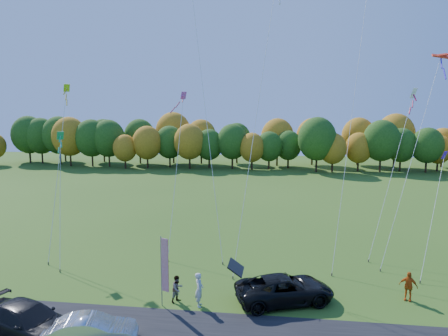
# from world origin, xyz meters

# --- Properties ---
(ground) EXTENTS (160.00, 160.00, 0.00)m
(ground) POSITION_xyz_m (0.00, 0.00, 0.00)
(ground) COLOR #2E5215
(tree_line) EXTENTS (116.00, 12.00, 10.00)m
(tree_line) POSITION_xyz_m (0.00, 55.00, 0.00)
(tree_line) COLOR #1E4711
(tree_line) RESTS_ON ground
(black_suv) EXTENTS (6.20, 4.39, 1.57)m
(black_suv) POSITION_xyz_m (4.22, 0.71, 0.78)
(black_suv) COLOR black
(black_suv) RESTS_ON ground
(silver_sedan) EXTENTS (4.45, 2.45, 1.39)m
(silver_sedan) POSITION_xyz_m (-4.86, -4.79, 0.70)
(silver_sedan) COLOR silver
(silver_sedan) RESTS_ON ground
(dark_truck_a) EXTENTS (5.97, 3.89, 1.61)m
(dark_truck_a) POSITION_xyz_m (-8.23, -4.54, 0.80)
(dark_truck_a) COLOR black
(dark_truck_a) RESTS_ON ground
(person_tailgate_a) EXTENTS (0.58, 0.78, 1.95)m
(person_tailgate_a) POSITION_xyz_m (-0.56, -0.39, 0.97)
(person_tailgate_a) COLOR silver
(person_tailgate_a) RESTS_ON ground
(person_tailgate_b) EXTENTS (0.91, 0.96, 1.55)m
(person_tailgate_b) POSITION_xyz_m (-1.91, -0.04, 0.78)
(person_tailgate_b) COLOR gray
(person_tailgate_b) RESTS_ON ground
(person_east) EXTENTS (1.09, 0.78, 1.72)m
(person_east) POSITION_xyz_m (11.33, 1.89, 0.86)
(person_east) COLOR #C95612
(person_east) RESTS_ON ground
(feather_flag) EXTENTS (0.50, 0.26, 4.07)m
(feather_flag) POSITION_xyz_m (-2.47, -0.71, 2.49)
(feather_flag) COLOR #999999
(feather_flag) RESTS_ON ground
(kite_delta_blue) EXTENTS (6.68, 11.15, 31.04)m
(kite_delta_blue) POSITION_xyz_m (-2.62, 10.90, 14.98)
(kite_delta_blue) COLOR #4C3F33
(kite_delta_blue) RESTS_ON ground
(kite_parafoil_orange) EXTENTS (6.40, 13.28, 31.41)m
(kite_parafoil_orange) POSITION_xyz_m (9.80, 11.24, 15.54)
(kite_parafoil_orange) COLOR #4C3F33
(kite_parafoil_orange) RESTS_ON ground
(kite_delta_red) EXTENTS (3.89, 8.87, 23.24)m
(kite_delta_red) POSITION_xyz_m (2.26, 7.55, 11.40)
(kite_delta_red) COLOR #4C3F33
(kite_delta_red) RESTS_ON ground
(kite_parafoil_rainbow) EXTENTS (6.85, 7.27, 15.73)m
(kite_parafoil_rainbow) POSITION_xyz_m (13.59, 9.49, 7.75)
(kite_parafoil_rainbow) COLOR #4C3F33
(kite_parafoil_rainbow) RESTS_ON ground
(kite_diamond_yellow) EXTENTS (1.72, 6.55, 13.46)m
(kite_diamond_yellow) POSITION_xyz_m (-13.09, 7.27, 6.61)
(kite_diamond_yellow) COLOR #4C3F33
(kite_diamond_yellow) RESTS_ON ground
(kite_diamond_green) EXTENTS (2.70, 5.29, 9.70)m
(kite_diamond_green) POSITION_xyz_m (-12.03, 5.46, 4.66)
(kite_diamond_green) COLOR #4C3F33
(kite_diamond_green) RESTS_ON ground
(kite_diamond_white) EXTENTS (4.82, 6.17, 13.20)m
(kite_diamond_white) POSITION_xyz_m (12.49, 10.51, 6.31)
(kite_diamond_white) COLOR #4C3F33
(kite_diamond_white) RESTS_ON ground
(kite_diamond_pink) EXTENTS (1.05, 6.46, 12.87)m
(kite_diamond_pink) POSITION_xyz_m (-4.20, 9.84, 8.24)
(kite_diamond_pink) COLOR #4C3F33
(kite_diamond_pink) RESTS_ON ground
(kite_diamond_blue_low) EXTENTS (3.39, 5.57, 8.33)m
(kite_diamond_blue_low) POSITION_xyz_m (14.30, 6.90, 3.96)
(kite_diamond_blue_low) COLOR #4C3F33
(kite_diamond_blue_low) RESTS_ON ground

